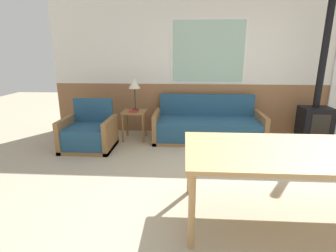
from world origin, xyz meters
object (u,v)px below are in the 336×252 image
(table_lamp, at_px, (135,85))
(wood_stove, at_px, (316,111))
(side_table, at_px, (134,117))
(dining_table, at_px, (295,156))
(couch, at_px, (207,127))
(armchair, at_px, (89,134))

(table_lamp, relative_size, wood_stove, 0.24)
(side_table, distance_m, dining_table, 3.18)
(table_lamp, bearing_deg, couch, -0.87)
(couch, xyz_separation_m, armchair, (-2.12, -0.61, 0.01))
(armchair, distance_m, dining_table, 3.35)
(dining_table, bearing_deg, table_lamp, 128.56)
(couch, height_order, wood_stove, wood_stove)
(armchair, xyz_separation_m, dining_table, (2.73, -1.90, 0.43))
(wood_stove, bearing_deg, dining_table, -118.88)
(couch, relative_size, wood_stove, 0.79)
(couch, relative_size, armchair, 2.38)
(armchair, distance_m, table_lamp, 1.25)
(armchair, bearing_deg, dining_table, -48.24)
(side_table, relative_size, table_lamp, 0.92)
(armchair, height_order, wood_stove, wood_stove)
(dining_table, xyz_separation_m, wood_stove, (1.38, 2.51, -0.10))
(table_lamp, height_order, wood_stove, wood_stove)
(couch, relative_size, table_lamp, 3.36)
(table_lamp, bearing_deg, dining_table, -51.44)
(dining_table, relative_size, wood_stove, 0.81)
(dining_table, bearing_deg, armchair, 145.22)
(table_lamp, bearing_deg, armchair, -138.92)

